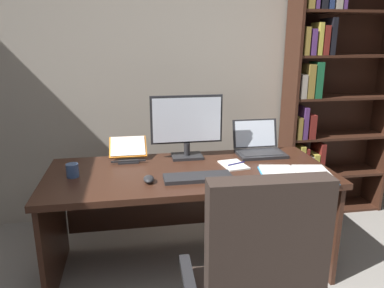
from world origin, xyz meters
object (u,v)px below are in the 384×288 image
(bookshelf, at_px, (326,99))
(open_binder, at_px, (296,174))
(pen, at_px, (236,163))
(laptop, at_px, (259,147))
(computer_mouse, at_px, (149,179))
(coffee_mug, at_px, (72,170))
(notepad, at_px, (234,165))
(desk, at_px, (188,192))
(keyboard, at_px, (198,177))
(reading_stand_with_book, at_px, (128,149))
(monitor, at_px, (187,126))

(bookshelf, distance_m, open_binder, 1.20)
(pen, bearing_deg, laptop, 44.32)
(laptop, distance_m, computer_mouse, 0.96)
(laptop, xyz_separation_m, coffee_mug, (-1.31, -0.27, -0.01))
(bookshelf, height_order, notepad, bookshelf)
(notepad, bearing_deg, desk, 172.26)
(keyboard, relative_size, computer_mouse, 4.04)
(keyboard, distance_m, notepad, 0.35)
(laptop, bearing_deg, coffee_mug, -168.30)
(bookshelf, height_order, pen, bookshelf)
(computer_mouse, bearing_deg, laptop, 27.55)
(computer_mouse, relative_size, reading_stand_with_book, 0.39)
(keyboard, xyz_separation_m, open_binder, (0.62, -0.05, -0.00))
(reading_stand_with_book, bearing_deg, pen, -21.25)
(keyboard, distance_m, computer_mouse, 0.30)
(monitor, distance_m, laptop, 0.58)
(reading_stand_with_book, relative_size, pen, 1.89)
(desk, height_order, bookshelf, bookshelf)
(notepad, height_order, coffee_mug, coffee_mug)
(bookshelf, bearing_deg, computer_mouse, -151.27)
(notepad, distance_m, pen, 0.02)
(desk, relative_size, pen, 13.24)
(keyboard, bearing_deg, reading_stand_with_book, 130.71)
(desk, distance_m, open_binder, 0.74)
(bookshelf, relative_size, computer_mouse, 20.51)
(notepad, bearing_deg, open_binder, -37.34)
(desk, height_order, computer_mouse, computer_mouse)
(desk, relative_size, keyboard, 4.41)
(keyboard, relative_size, open_binder, 0.87)
(bookshelf, height_order, reading_stand_with_book, bookshelf)
(desk, xyz_separation_m, coffee_mug, (-0.74, -0.08, 0.23))
(monitor, distance_m, pen, 0.44)
(desk, xyz_separation_m, bookshelf, (1.33, 0.63, 0.51))
(open_binder, xyz_separation_m, coffee_mug, (-1.39, 0.22, 0.03))
(monitor, bearing_deg, keyboard, -90.00)
(keyboard, xyz_separation_m, reading_stand_with_book, (-0.42, 0.49, 0.06))
(keyboard, xyz_separation_m, notepad, (0.29, 0.21, -0.01))
(pen, bearing_deg, keyboard, -146.07)
(monitor, xyz_separation_m, notepad, (0.29, -0.23, -0.23))
(open_binder, bearing_deg, keyboard, -174.99)
(monitor, distance_m, coffee_mug, 0.83)
(coffee_mug, bearing_deg, keyboard, -12.62)
(keyboard, bearing_deg, computer_mouse, 180.00)
(reading_stand_with_book, xyz_separation_m, open_binder, (1.04, -0.54, -0.06))
(desk, bearing_deg, coffee_mug, -174.05)
(bookshelf, bearing_deg, notepad, -146.55)
(computer_mouse, height_order, reading_stand_with_book, reading_stand_with_book)
(computer_mouse, height_order, coffee_mug, coffee_mug)
(bookshelf, distance_m, pen, 1.25)
(coffee_mug, bearing_deg, laptop, 11.70)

